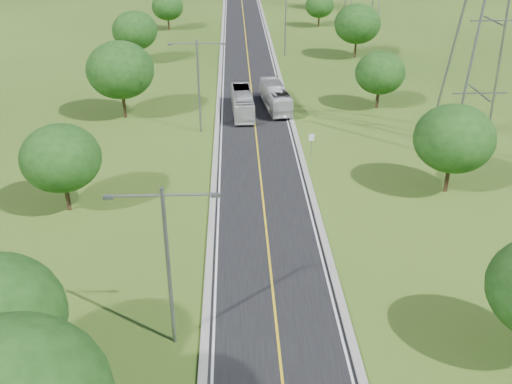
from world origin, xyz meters
TOP-DOWN VIEW (x-y plane):
  - ground at (0.00, 60.00)m, footprint 260.00×260.00m
  - road at (0.00, 66.00)m, footprint 8.00×150.00m
  - curb_left at (-4.25, 66.00)m, footprint 0.50×150.00m
  - curb_right at (4.25, 66.00)m, footprint 0.50×150.00m
  - speed_limit_sign at (5.20, 37.98)m, footprint 0.55×0.09m
  - streetlight_near_left at (-6.00, 12.00)m, footprint 5.90×0.25m
  - streetlight_mid_left at (-6.00, 45.00)m, footprint 5.90×0.25m
  - streetlight_far_right at (6.00, 78.00)m, footprint 5.90×0.25m
  - power_tower_near at (22.00, 40.00)m, footprint 9.00×6.40m
  - tree_lb at (-16.00, 28.00)m, footprint 6.30×6.30m
  - tree_lc at (-15.00, 50.00)m, footprint 7.56×7.56m
  - tree_ld at (-17.00, 74.00)m, footprint 6.72×6.72m
  - tree_le at (-14.50, 98.00)m, footprint 5.88×5.88m
  - tree_rb at (16.00, 30.00)m, footprint 6.72×6.72m
  - tree_rc at (15.00, 52.00)m, footprint 5.88×5.88m
  - tree_rd at (17.00, 76.00)m, footprint 7.14×7.14m
  - tree_re at (14.50, 100.00)m, footprint 5.46×5.46m
  - bus_outbound at (2.66, 52.42)m, footprint 3.52×10.20m
  - bus_inbound at (-1.33, 50.63)m, footprint 2.66×9.72m

SIDE VIEW (x-z plane):
  - ground at x=0.00m, z-range 0.00..0.00m
  - road at x=0.00m, z-range 0.00..0.06m
  - curb_left at x=-4.25m, z-range 0.00..0.22m
  - curb_right at x=4.25m, z-range 0.00..0.22m
  - bus_inbound at x=-1.33m, z-range 0.06..2.74m
  - bus_outbound at x=2.66m, z-range 0.06..2.84m
  - speed_limit_sign at x=5.20m, z-range 0.40..2.80m
  - tree_re at x=14.50m, z-range 0.85..7.20m
  - tree_le at x=-14.50m, z-range 0.91..7.75m
  - tree_rc at x=15.00m, z-range 0.91..7.75m
  - tree_lb at x=-16.00m, z-range 0.98..8.31m
  - tree_ld at x=-17.00m, z-range 1.05..8.86m
  - tree_rb at x=16.00m, z-range 1.05..8.86m
  - tree_rd at x=17.00m, z-range 1.11..9.42m
  - tree_lc at x=-15.00m, z-range 1.18..9.97m
  - streetlight_near_left at x=-6.00m, z-range 0.94..10.94m
  - streetlight_mid_left at x=-6.00m, z-range 0.94..10.94m
  - streetlight_far_right at x=6.00m, z-range 0.94..10.94m
  - power_tower_near at x=22.00m, z-range 0.01..28.01m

